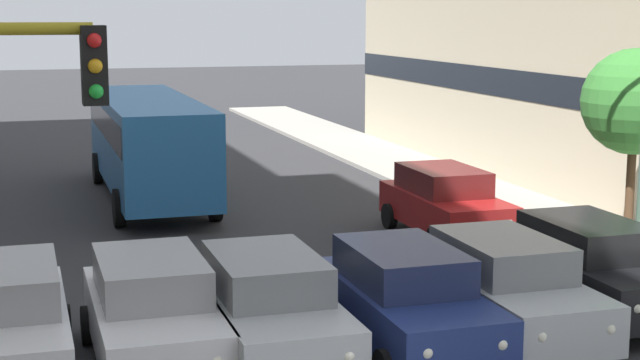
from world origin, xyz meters
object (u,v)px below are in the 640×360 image
object	(u,v)px
car_0	(591,266)
car_row2_0	(445,202)
car_4	(153,311)
car_1	(505,287)
car_2	(405,299)
car_3	(268,308)
bus_behind_traffic	(148,137)
street_lamp_left	(625,73)
car_5	(5,321)
street_tree_1	(635,102)

from	to	relation	value
car_0	car_row2_0	world-z (taller)	same
car_4	car_row2_0	distance (m)	10.47
car_1	car_4	world-z (taller)	same
car_2	car_1	bearing A→B (deg)	-175.80
car_1	car_0	bearing A→B (deg)	-160.27
car_3	bus_behind_traffic	xyz separation A→B (m)	(-0.00, -14.37, 0.97)
car_row2_0	street_lamp_left	bearing A→B (deg)	108.48
street_lamp_left	car_4	bearing A→B (deg)	11.44
car_2	car_4	world-z (taller)	same
car_3	bus_behind_traffic	bearing A→B (deg)	-90.00
car_2	car_5	xyz separation A→B (m)	(6.17, -0.72, 0.00)
car_2	car_4	bearing A→B (deg)	-7.85
car_5	street_lamp_left	world-z (taller)	street_lamp_left
car_4	street_lamp_left	distance (m)	10.37
car_4	street_lamp_left	xyz separation A→B (m)	(-9.61, -1.94, 3.39)
street_tree_1	car_5	bearing A→B (deg)	15.55
car_row2_0	car_5	bearing A→B (deg)	32.83
car_0	car_3	xyz separation A→B (m)	(6.25, 0.71, 0.00)
car_0	car_5	world-z (taller)	same
car_3	car_4	distance (m)	1.79
car_4	street_tree_1	bearing A→B (deg)	-160.86
car_5	car_row2_0	world-z (taller)	same
car_2	street_tree_1	size ratio (longest dim) A/B	0.98
bus_behind_traffic	street_tree_1	bearing A→B (deg)	133.21
street_lamp_left	street_tree_1	bearing A→B (deg)	-129.98
car_1	street_lamp_left	size ratio (longest dim) A/B	0.67
car_5	street_tree_1	size ratio (longest dim) A/B	0.98
car_0	bus_behind_traffic	size ratio (longest dim) A/B	0.42
car_2	street_lamp_left	size ratio (longest dim) A/B	0.67
car_1	car_3	distance (m)	4.10
car_5	street_lamp_left	distance (m)	12.40
car_3	street_tree_1	distance (m)	10.73
car_row2_0	car_1	bearing A→B (deg)	73.25
car_0	street_lamp_left	bearing A→B (deg)	-135.30
bus_behind_traffic	street_tree_1	size ratio (longest dim) A/B	2.31
car_5	street_lamp_left	xyz separation A→B (m)	(-11.79, -1.78, 3.39)
car_1	car_5	size ratio (longest dim) A/B	1.00
car_4	street_lamp_left	size ratio (longest dim) A/B	0.67
street_lamp_left	street_tree_1	size ratio (longest dim) A/B	1.47
car_5	street_tree_1	xyz separation A→B (m)	(-13.44, -3.74, 2.61)
car_3	street_lamp_left	world-z (taller)	street_lamp_left
car_2	car_3	xyz separation A→B (m)	(2.23, -0.20, 0.00)
car_1	car_3	xyz separation A→B (m)	(4.10, -0.06, 0.00)
car_row2_0	bus_behind_traffic	size ratio (longest dim) A/B	0.42
street_lamp_left	car_0	bearing A→B (deg)	44.70
car_2	car_4	size ratio (longest dim) A/B	1.00
car_5	street_tree_1	bearing A→B (deg)	-164.45
street_lamp_left	car_3	bearing A→B (deg)	16.32
car_5	car_3	bearing A→B (deg)	172.46
car_0	car_row2_0	xyz separation A→B (m)	(0.00, -6.38, 0.00)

